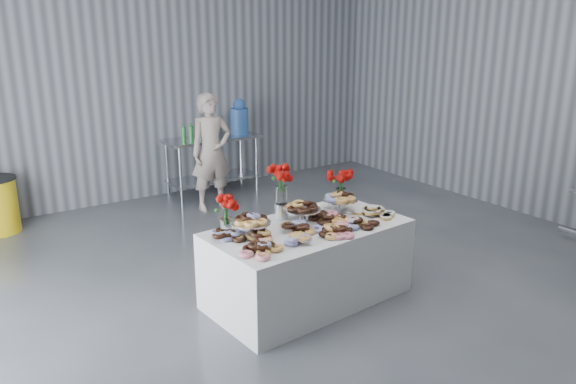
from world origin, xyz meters
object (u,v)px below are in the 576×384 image
Objects in this scene: display_table at (308,263)px; person at (211,152)px; prep_table at (212,155)px; water_jug at (239,118)px.

display_table is 3.11m from person.
person reaches higher than prep_table.
prep_table is 0.73m from water_jug.
water_jug is 1.12m from person.
water_jug is 0.33× the size of person.
prep_table is at bearing 76.95° from display_table.
prep_table is (0.86, 3.70, 0.24)m from display_table.
person is at bearing -141.38° from water_jug.
person is at bearing 80.31° from display_table.
water_jug reaches higher than display_table.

